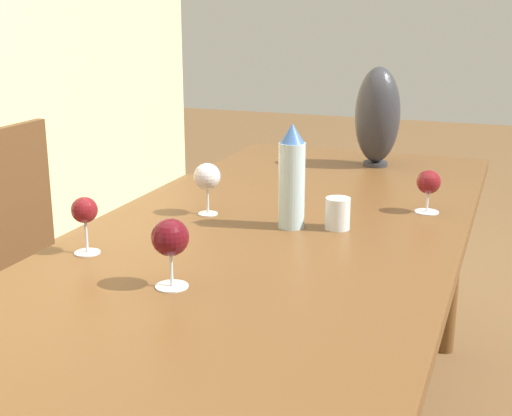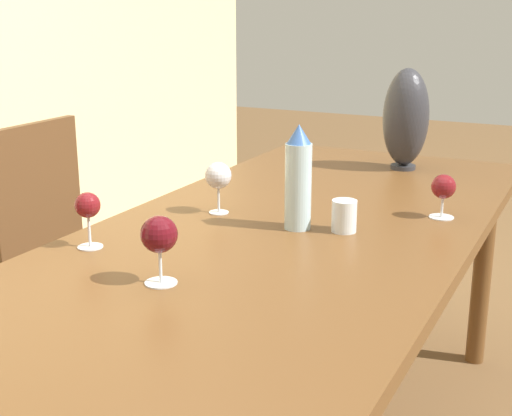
# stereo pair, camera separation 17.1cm
# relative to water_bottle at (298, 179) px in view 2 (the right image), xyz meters

# --- Properties ---
(dining_table) EXTENTS (2.39, 0.95, 0.77)m
(dining_table) POSITION_rel_water_bottle_xyz_m (-0.11, 0.03, -0.21)
(dining_table) COLOR brown
(dining_table) RESTS_ON ground_plane
(water_bottle) EXTENTS (0.07, 0.07, 0.28)m
(water_bottle) POSITION_rel_water_bottle_xyz_m (0.00, 0.00, 0.00)
(water_bottle) COLOR #ADCCD6
(water_bottle) RESTS_ON dining_table
(water_tumbler) EXTENTS (0.07, 0.07, 0.08)m
(water_tumbler) POSITION_rel_water_bottle_xyz_m (0.03, -0.12, -0.09)
(water_tumbler) COLOR silver
(water_tumbler) RESTS_ON dining_table
(vase) EXTENTS (0.16, 0.16, 0.36)m
(vase) POSITION_rel_water_bottle_xyz_m (0.82, -0.06, 0.05)
(vase) COLOR #2D2D33
(vase) RESTS_ON dining_table
(wine_glass_0) EXTENTS (0.08, 0.08, 0.15)m
(wine_glass_0) POSITION_rel_water_bottle_xyz_m (-0.49, 0.11, -0.03)
(wine_glass_0) COLOR silver
(wine_glass_0) RESTS_ON dining_table
(wine_glass_1) EXTENTS (0.06, 0.06, 0.14)m
(wine_glass_1) POSITION_rel_water_bottle_xyz_m (-0.37, 0.39, -0.03)
(wine_glass_1) COLOR silver
(wine_glass_1) RESTS_ON dining_table
(wine_glass_2) EXTENTS (0.07, 0.07, 0.12)m
(wine_glass_2) POSITION_rel_water_bottle_xyz_m (0.27, -0.32, -0.05)
(wine_glass_2) COLOR silver
(wine_glass_2) RESTS_ON dining_table
(wine_glass_3) EXTENTS (0.08, 0.08, 0.15)m
(wine_glass_3) POSITION_rel_water_bottle_xyz_m (0.03, 0.26, -0.03)
(wine_glass_3) COLOR silver
(wine_glass_3) RESTS_ON dining_table
(chair_far) EXTENTS (0.44, 0.44, 0.97)m
(chair_far) POSITION_rel_water_bottle_xyz_m (0.10, 0.88, -0.41)
(chair_far) COLOR brown
(chair_far) RESTS_ON ground_plane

